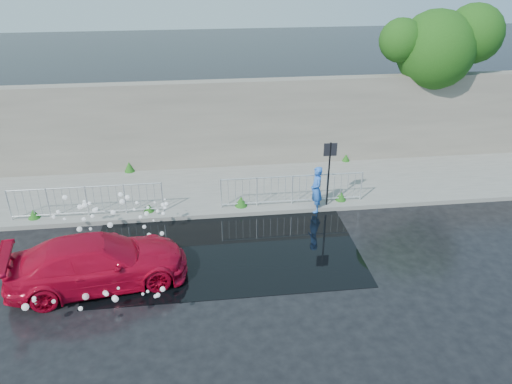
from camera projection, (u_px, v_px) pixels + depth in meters
ground at (211, 268)px, 14.47m from camera, size 90.00×90.00×0.00m
pavement at (206, 190)px, 18.88m from camera, size 30.00×4.00×0.15m
curb at (208, 215)px, 17.10m from camera, size 30.00×0.25×0.16m
retaining_wall at (202, 125)px, 20.01m from camera, size 30.00×0.60×3.50m
puddle at (226, 248)px, 15.41m from camera, size 8.00×5.00×0.01m
sign_post at (329, 164)px, 16.91m from camera, size 0.45×0.06×2.50m
tree at (442, 45)px, 19.98m from camera, size 5.05×3.17×6.38m
railing_left at (87, 200)px, 16.68m from camera, size 5.05×0.05×1.10m
railing_right at (292, 189)px, 17.45m from camera, size 5.05×0.05×1.10m
weeds at (201, 189)px, 18.40m from camera, size 12.17×3.93×0.41m
water_spray at (104, 235)px, 14.70m from camera, size 3.57×5.65×1.10m
red_car at (98, 262)px, 13.51m from camera, size 5.04×2.71×1.39m
person at (316, 189)px, 17.18m from camera, size 0.42×0.62×1.67m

